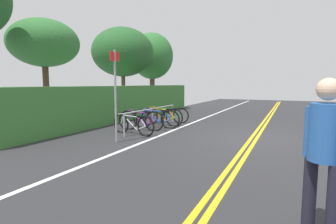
% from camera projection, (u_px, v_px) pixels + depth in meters
% --- Properties ---
extents(ground_plane, '(39.96, 12.33, 0.05)m').
position_uv_depth(ground_plane, '(254.00, 138.00, 7.94)').
color(ground_plane, '#2B2B2D').
extents(centre_line_yellow_inner, '(35.96, 0.10, 0.00)m').
position_uv_depth(centre_line_yellow_inner, '(257.00, 138.00, 7.91)').
color(centre_line_yellow_inner, gold).
rests_on(centre_line_yellow_inner, ground_plane).
extents(centre_line_yellow_outer, '(35.96, 0.10, 0.00)m').
position_uv_depth(centre_line_yellow_outer, '(252.00, 137.00, 7.97)').
color(centre_line_yellow_outer, gold).
rests_on(centre_line_yellow_outer, ground_plane).
extents(bike_lane_stripe_white, '(35.96, 0.12, 0.00)m').
position_uv_depth(bike_lane_stripe_white, '(173.00, 131.00, 9.13)').
color(bike_lane_stripe_white, white).
rests_on(bike_lane_stripe_white, ground_plane).
extents(bike_rack, '(3.72, 0.05, 0.75)m').
position_uv_depth(bike_rack, '(153.00, 113.00, 9.65)').
color(bike_rack, '#9EA0A5').
rests_on(bike_rack, ground_plane).
extents(bicycle_0, '(0.46, 1.73, 0.70)m').
position_uv_depth(bicycle_0, '(133.00, 125.00, 8.42)').
color(bicycle_0, black).
rests_on(bicycle_0, ground_plane).
extents(bicycle_1, '(0.46, 1.72, 0.75)m').
position_uv_depth(bicycle_1, '(141.00, 120.00, 9.18)').
color(bicycle_1, black).
rests_on(bicycle_1, ground_plane).
extents(bicycle_2, '(0.56, 1.78, 0.75)m').
position_uv_depth(bicycle_2, '(156.00, 119.00, 9.64)').
color(bicycle_2, black).
rests_on(bicycle_2, ground_plane).
extents(bicycle_3, '(0.46, 1.83, 0.76)m').
position_uv_depth(bicycle_3, '(162.00, 117.00, 10.23)').
color(bicycle_3, black).
rests_on(bicycle_3, ground_plane).
extents(bicycle_4, '(0.62, 1.65, 0.71)m').
position_uv_depth(bicycle_4, '(169.00, 115.00, 10.92)').
color(bicycle_4, black).
rests_on(bicycle_4, ground_plane).
extents(pedestrian, '(0.37, 0.38, 1.71)m').
position_uv_depth(pedestrian, '(324.00, 148.00, 2.66)').
color(pedestrian, '#1E1E2D').
rests_on(pedestrian, ground_plane).
extents(sign_post_near, '(0.36, 0.06, 2.58)m').
position_uv_depth(sign_post_near, '(115.00, 88.00, 7.12)').
color(sign_post_near, gray).
rests_on(sign_post_near, ground_plane).
extents(hedge_backdrop, '(12.67, 0.94, 1.56)m').
position_uv_depth(hedge_backdrop, '(124.00, 103.00, 11.98)').
color(hedge_backdrop, '#387533').
rests_on(hedge_backdrop, ground_plane).
extents(tree_mid, '(2.64, 2.64, 4.13)m').
position_uv_depth(tree_mid, '(44.00, 44.00, 9.93)').
color(tree_mid, '#473323').
rests_on(tree_mid, ground_plane).
extents(tree_far_right, '(3.23, 3.23, 4.60)m').
position_uv_depth(tree_far_right, '(123.00, 52.00, 13.60)').
color(tree_far_right, brown).
rests_on(tree_far_right, ground_plane).
extents(tree_extra, '(2.66, 2.66, 4.84)m').
position_uv_depth(tree_extra, '(152.00, 56.00, 16.26)').
color(tree_extra, brown).
rests_on(tree_extra, ground_plane).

